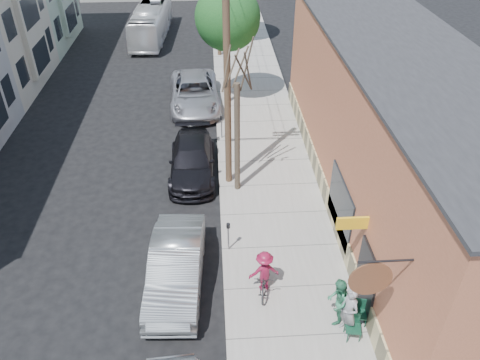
{
  "coord_description": "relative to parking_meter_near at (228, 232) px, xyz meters",
  "views": [
    {
      "loc": [
        1.88,
        -10.89,
        12.49
      ],
      "look_at": [
        2.84,
        4.55,
        1.5
      ],
      "focal_mm": 35.0,
      "sensor_mm": 36.0,
      "label": 1
    }
  ],
  "objects": [
    {
      "name": "ground",
      "position": [
        -2.25,
        -1.99,
        -0.98
      ],
      "size": [
        120.0,
        120.0,
        0.0
      ],
      "primitive_type": "plane",
      "color": "black"
    },
    {
      "name": "sidewalk",
      "position": [
        2.0,
        9.01,
        -0.91
      ],
      "size": [
        4.5,
        58.0,
        0.15
      ],
      "primitive_type": "cube",
      "color": "gray",
      "rests_on": "ground"
    },
    {
      "name": "cafe_building",
      "position": [
        6.74,
        3.01,
        2.32
      ],
      "size": [
        6.6,
        20.2,
        6.61
      ],
      "color": "#B46342",
      "rests_on": "ground"
    },
    {
      "name": "parking_meter_near",
      "position": [
        0.0,
        0.0,
        0.0
      ],
      "size": [
        0.14,
        0.14,
        1.24
      ],
      "color": "slate",
      "rests_on": "sidewalk"
    },
    {
      "name": "parking_meter_far",
      "position": [
        0.0,
        8.35,
        0.0
      ],
      "size": [
        0.14,
        0.14,
        1.24
      ],
      "color": "slate",
      "rests_on": "sidewalk"
    },
    {
      "name": "utility_pole_near",
      "position": [
        0.14,
        4.47,
        4.43
      ],
      "size": [
        3.57,
        0.28,
        10.0
      ],
      "color": "#503A28",
      "rests_on": "sidewalk"
    },
    {
      "name": "tree_bare",
      "position": [
        0.55,
        3.86,
        1.66
      ],
      "size": [
        0.24,
        0.24,
        4.99
      ],
      "color": "#44392C",
      "rests_on": "sidewalk"
    },
    {
      "name": "tree_leafy_mid",
      "position": [
        0.55,
        12.69,
        4.05
      ],
      "size": [
        3.56,
        3.56,
        6.68
      ],
      "color": "#44392C",
      "rests_on": "sidewalk"
    },
    {
      "name": "patio_chair_a",
      "position": [
        3.63,
        -4.13,
        -0.39
      ],
      "size": [
        0.58,
        0.58,
        0.88
      ],
      "primitive_type": null,
      "rotation": [
        0.0,
        0.0,
        -0.19
      ],
      "color": "#103927",
      "rests_on": "sidewalk"
    },
    {
      "name": "patio_chair_b",
      "position": [
        3.95,
        -3.6,
        -0.39
      ],
      "size": [
        0.6,
        0.6,
        0.88
      ],
      "primitive_type": null,
      "rotation": [
        0.0,
        0.0,
        -0.23
      ],
      "color": "#103927",
      "rests_on": "sidewalk"
    },
    {
      "name": "patron_grey",
      "position": [
        3.49,
        -3.89,
        0.09
      ],
      "size": [
        0.67,
        0.79,
        1.85
      ],
      "primitive_type": "imported",
      "rotation": [
        0.0,
        0.0,
        -1.16
      ],
      "color": "gray",
      "rests_on": "sidewalk"
    },
    {
      "name": "patron_green",
      "position": [
        3.25,
        -3.46,
        0.03
      ],
      "size": [
        0.92,
        1.02,
        1.73
      ],
      "primitive_type": "imported",
      "rotation": [
        0.0,
        0.0,
        -1.94
      ],
      "color": "#327D59",
      "rests_on": "sidewalk"
    },
    {
      "name": "cyclist",
      "position": [
        1.12,
        -1.99,
        -0.03
      ],
      "size": [
        1.11,
        0.73,
        1.61
      ],
      "primitive_type": "imported",
      "rotation": [
        0.0,
        0.0,
        3.27
      ],
      "color": "maroon",
      "rests_on": "sidewalk"
    },
    {
      "name": "cyclist_bike",
      "position": [
        1.12,
        -1.99,
        -0.36
      ],
      "size": [
        0.88,
        1.89,
        0.95
      ],
      "primitive_type": "imported",
      "rotation": [
        0.0,
        0.0,
        -0.14
      ],
      "color": "black",
      "rests_on": "sidewalk"
    },
    {
      "name": "car_1",
      "position": [
        -1.86,
        -1.48,
        -0.17
      ],
      "size": [
        1.98,
        5.04,
        1.63
      ],
      "primitive_type": "imported",
      "rotation": [
        0.0,
        0.0,
        -0.05
      ],
      "color": "#9A9EA1",
      "rests_on": "ground"
    },
    {
      "name": "car_2",
      "position": [
        -1.45,
        5.36,
        -0.25
      ],
      "size": [
        2.07,
        5.04,
        1.46
      ],
      "primitive_type": "imported",
      "rotation": [
        0.0,
        0.0,
        -0.0
      ],
      "color": "black",
      "rests_on": "ground"
    },
    {
      "name": "car_3",
      "position": [
        -1.45,
        12.42,
        -0.15
      ],
      "size": [
        3.09,
        6.16,
        1.67
      ],
      "primitive_type": "imported",
      "rotation": [
        0.0,
        0.0,
        0.05
      ],
      "color": "#A9A9B1",
      "rests_on": "ground"
    },
    {
      "name": "bus",
      "position": [
        -5.07,
        24.98,
        0.31
      ],
      "size": [
        2.69,
        9.39,
        2.59
      ],
      "primitive_type": "imported",
      "rotation": [
        0.0,
        0.0,
        -0.06
      ],
      "color": "white",
      "rests_on": "ground"
    }
  ]
}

